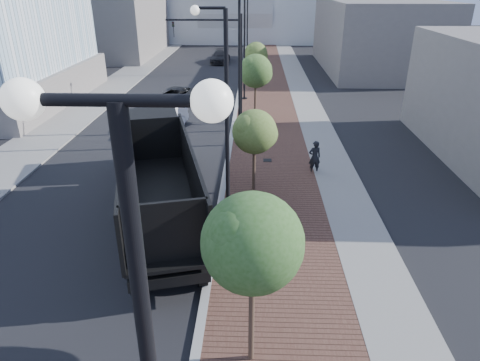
{
  "coord_description": "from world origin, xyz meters",
  "views": [
    {
      "loc": [
        1.62,
        -5.08,
        9.91
      ],
      "look_at": [
        1.0,
        12.0,
        2.0
      ],
      "focal_mm": 32.28,
      "sensor_mm": 36.0,
      "label": 1
    }
  ],
  "objects_px": {
    "dump_truck": "(157,166)",
    "white_sedan": "(163,120)",
    "dark_car_mid": "(175,97)",
    "pedestrian": "(315,157)"
  },
  "relations": [
    {
      "from": "white_sedan",
      "to": "dark_car_mid",
      "type": "distance_m",
      "value": 7.54
    },
    {
      "from": "white_sedan",
      "to": "dark_car_mid",
      "type": "relative_size",
      "value": 0.99
    },
    {
      "from": "dump_truck",
      "to": "dark_car_mid",
      "type": "height_order",
      "value": "dump_truck"
    },
    {
      "from": "white_sedan",
      "to": "pedestrian",
      "type": "distance_m",
      "value": 12.27
    },
    {
      "from": "dump_truck",
      "to": "white_sedan",
      "type": "distance_m",
      "value": 10.36
    },
    {
      "from": "dark_car_mid",
      "to": "pedestrian",
      "type": "relative_size",
      "value": 2.68
    },
    {
      "from": "dark_car_mid",
      "to": "pedestrian",
      "type": "bearing_deg",
      "value": -35.36
    },
    {
      "from": "white_sedan",
      "to": "dark_car_mid",
      "type": "bearing_deg",
      "value": 109.78
    },
    {
      "from": "pedestrian",
      "to": "white_sedan",
      "type": "bearing_deg",
      "value": -48.04
    },
    {
      "from": "dump_truck",
      "to": "dark_car_mid",
      "type": "bearing_deg",
      "value": 82.67
    }
  ]
}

